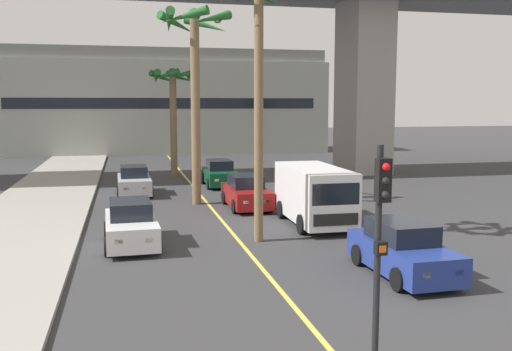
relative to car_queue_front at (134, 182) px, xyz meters
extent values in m
cube|color=#DBCC4C|center=(3.49, -4.41, -0.72)|extent=(0.14, 56.00, 0.01)
cube|color=gray|center=(16.20, 6.90, 5.34)|extent=(2.80, 4.40, 12.11)
cube|color=#ADB2A8|center=(3.49, 27.31, 3.78)|extent=(32.22, 8.00, 9.00)
cube|color=gray|center=(3.49, 27.31, 8.88)|extent=(31.57, 7.20, 1.20)
cube|color=black|center=(3.49, 23.29, 4.23)|extent=(28.99, 0.04, 1.00)
cube|color=#B7BABF|center=(0.00, -0.03, -0.14)|extent=(1.77, 4.13, 0.80)
cube|color=black|center=(0.00, 0.12, 0.54)|extent=(1.43, 2.07, 0.60)
cube|color=#F2EDCC|center=(0.50, -2.03, -0.09)|extent=(0.24, 0.08, 0.14)
cube|color=#F2EDCC|center=(-0.43, -2.05, -0.09)|extent=(0.24, 0.08, 0.14)
cylinder|color=black|center=(0.83, -1.29, -0.40)|extent=(0.23, 0.64, 0.64)
cylinder|color=black|center=(-0.78, -1.32, -0.40)|extent=(0.23, 0.64, 0.64)
cylinder|color=black|center=(0.79, 1.25, -0.40)|extent=(0.23, 0.64, 0.64)
cylinder|color=black|center=(-0.83, 1.22, -0.40)|extent=(0.23, 0.64, 0.64)
cube|color=#0C4728|center=(5.07, 2.20, -0.14)|extent=(1.78, 4.13, 0.80)
cube|color=black|center=(5.07, 2.35, 0.54)|extent=(1.43, 2.08, 0.60)
cube|color=#F2EDCC|center=(5.50, 0.18, -0.09)|extent=(0.24, 0.08, 0.14)
cube|color=#F2EDCC|center=(4.56, 0.20, -0.09)|extent=(0.24, 0.08, 0.14)
cylinder|color=black|center=(5.85, 0.91, -0.40)|extent=(0.23, 0.64, 0.64)
cylinder|color=black|center=(4.24, 0.94, -0.40)|extent=(0.23, 0.64, 0.64)
cylinder|color=black|center=(5.90, 3.45, -0.40)|extent=(0.23, 0.64, 0.64)
cylinder|color=black|center=(4.28, 3.48, -0.40)|extent=(0.23, 0.64, 0.64)
cube|color=white|center=(-0.29, -11.46, -0.14)|extent=(1.84, 4.15, 0.80)
cube|color=black|center=(-0.30, -11.31, 0.54)|extent=(1.46, 2.10, 0.60)
cube|color=#F2EDCC|center=(0.24, -13.46, -0.09)|extent=(0.24, 0.09, 0.14)
cube|color=#F2EDCC|center=(-0.69, -13.49, -0.09)|extent=(0.24, 0.09, 0.14)
cylinder|color=black|center=(0.56, -12.71, -0.40)|extent=(0.24, 0.65, 0.64)
cylinder|color=black|center=(-1.06, -12.76, -0.40)|extent=(0.24, 0.65, 0.64)
cylinder|color=black|center=(0.47, -10.17, -0.40)|extent=(0.24, 0.65, 0.64)
cylinder|color=black|center=(-1.14, -10.22, -0.40)|extent=(0.24, 0.65, 0.64)
cube|color=navy|center=(7.28, -16.79, -0.14)|extent=(1.79, 4.14, 0.80)
cube|color=black|center=(7.28, -16.64, 0.54)|extent=(1.44, 2.08, 0.60)
cube|color=#F2EDCC|center=(7.79, -18.79, -0.09)|extent=(0.24, 0.09, 0.14)
cube|color=#F2EDCC|center=(6.86, -18.81, -0.09)|extent=(0.24, 0.09, 0.14)
cylinder|color=black|center=(8.11, -18.04, -0.40)|extent=(0.23, 0.64, 0.64)
cylinder|color=black|center=(6.50, -18.08, -0.40)|extent=(0.23, 0.64, 0.64)
cylinder|color=black|center=(8.06, -15.50, -0.40)|extent=(0.23, 0.64, 0.64)
cylinder|color=black|center=(6.44, -15.53, -0.40)|extent=(0.23, 0.64, 0.64)
cube|color=maroon|center=(5.11, -5.27, -0.14)|extent=(1.74, 4.12, 0.80)
cube|color=black|center=(5.11, -5.12, 0.54)|extent=(1.41, 2.06, 0.60)
cube|color=#F2EDCC|center=(5.60, -7.28, -0.09)|extent=(0.24, 0.08, 0.14)
cube|color=#F2EDCC|center=(4.66, -7.29, -0.09)|extent=(0.24, 0.08, 0.14)
cylinder|color=black|center=(5.93, -6.54, -0.40)|extent=(0.23, 0.64, 0.64)
cylinder|color=black|center=(4.32, -6.55, -0.40)|extent=(0.23, 0.64, 0.64)
cylinder|color=black|center=(5.91, -4.00, -0.40)|extent=(0.23, 0.64, 0.64)
cylinder|color=black|center=(4.29, -4.01, -0.40)|extent=(0.23, 0.64, 0.64)
cube|color=white|center=(7.01, -9.60, 0.59)|extent=(2.09, 5.23, 2.10)
cube|color=black|center=(6.97, -12.16, 0.94)|extent=(1.80, 0.11, 0.80)
cube|color=black|center=(6.97, -12.22, 0.01)|extent=(1.70, 0.09, 0.44)
cylinder|color=black|center=(7.93, -11.17, -0.34)|extent=(0.27, 0.76, 0.76)
cylinder|color=black|center=(6.03, -11.14, -0.34)|extent=(0.27, 0.76, 0.76)
cylinder|color=black|center=(7.99, -8.05, -0.34)|extent=(0.27, 0.76, 0.76)
cylinder|color=black|center=(6.09, -8.02, -0.34)|extent=(0.27, 0.76, 0.76)
cylinder|color=black|center=(3.90, -22.29, 1.38)|extent=(0.12, 0.12, 4.20)
cube|color=black|center=(3.90, -22.43, 2.88)|extent=(0.24, 0.20, 0.76)
sphere|color=red|center=(3.90, -22.53, 3.12)|extent=(0.14, 0.14, 0.14)
sphere|color=black|center=(3.90, -22.53, 2.88)|extent=(0.14, 0.14, 0.14)
sphere|color=black|center=(3.90, -22.53, 2.64)|extent=(0.14, 0.14, 0.14)
cube|color=black|center=(3.90, -22.41, 1.68)|extent=(0.20, 0.16, 0.24)
cube|color=orange|center=(3.90, -22.49, 1.68)|extent=(0.12, 0.03, 0.12)
cylinder|color=brown|center=(2.79, 7.36, 2.68)|extent=(0.46, 0.46, 6.81)
sphere|color=#236028|center=(2.79, 7.36, 6.24)|extent=(0.60, 0.60, 0.60)
cone|color=#236028|center=(3.84, 7.22, 5.92)|extent=(0.71, 2.20, 1.02)
cone|color=#236028|center=(3.38, 8.24, 5.94)|extent=(2.05, 1.57, 1.00)
cone|color=#236028|center=(2.24, 8.27, 5.92)|extent=(2.08, 1.49, 1.04)
cone|color=#236028|center=(1.72, 7.33, 5.90)|extent=(0.50, 2.17, 1.06)
cone|color=#236028|center=(2.18, 6.48, 5.99)|extent=(2.04, 1.59, 0.91)
cone|color=#236028|center=(3.23, 6.39, 6.06)|extent=(2.16, 1.30, 0.78)
cylinder|color=brown|center=(2.95, -3.68, 3.75)|extent=(0.44, 0.44, 8.95)
sphere|color=#236028|center=(2.95, -3.68, 8.38)|extent=(0.60, 0.60, 0.60)
cone|color=#236028|center=(4.12, -3.78, 8.13)|extent=(0.65, 2.42, 0.93)
cone|color=#236028|center=(3.64, -2.73, 8.02)|extent=(2.18, 1.75, 1.11)
cone|color=#236028|center=(2.24, -2.74, 8.03)|extent=(2.16, 1.79, 1.09)
cone|color=#236028|center=(1.77, -3.64, 8.04)|extent=(0.52, 2.39, 1.08)
cone|color=#236028|center=(2.37, -4.70, 8.13)|extent=(2.30, 1.57, 0.91)
cone|color=#236028|center=(3.59, -4.66, 8.08)|extent=(2.24, 1.67, 1.02)
cylinder|color=brown|center=(4.17, -11.85, 3.76)|extent=(0.33, 0.33, 8.97)
camera|label=1|loc=(-0.41, -31.44, 4.18)|focal=40.20mm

